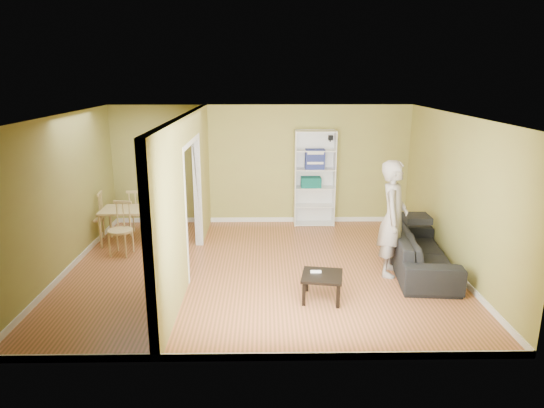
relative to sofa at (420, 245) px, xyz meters
The scene contains 15 objects.
room_shell 2.83m from the sofa, behind, with size 6.50×6.50×6.50m.
partition 3.99m from the sofa, behind, with size 0.22×5.50×2.60m, color #988F48, non-canonical shape.
wall_speaker 3.33m from the sofa, 113.63° to the left, with size 0.10×0.10×0.10m, color black.
sofa is the anchor object (origin of this frame).
person 0.89m from the sofa, 163.27° to the right, with size 0.64×0.82×2.25m, color slate.
bookshelf 3.13m from the sofa, 120.00° to the left, with size 0.87×0.38×2.08m.
paper_box_teal 3.11m from the sofa, 121.78° to the left, with size 0.43×0.28×0.22m, color #288377.
paper_box_navy_b 3.17m from the sofa, 120.64° to the left, with size 0.41×0.27×0.21m, color navy.
paper_box_navy_c 3.23m from the sofa, 120.58° to the left, with size 0.41×0.27×0.21m, color navy.
coffee_table 2.10m from the sofa, 148.26° to the right, with size 0.59×0.59×0.39m.
game_controller 2.13m from the sofa, 151.28° to the right, with size 0.16×0.04×0.03m, color white.
dining_table 5.46m from the sofa, 164.41° to the left, with size 1.10×0.74×0.69m.
chair_left 6.22m from the sofa, 165.71° to the left, with size 0.46×0.46×1.00m, color tan, non-canonical shape.
chair_near 5.33m from the sofa, behind, with size 0.45×0.45×0.99m, color tan, non-canonical shape.
chair_far 5.61m from the sofa, 159.18° to the left, with size 0.44×0.44×0.97m, color tan, non-canonical shape.
Camera 1 is at (0.08, -7.72, 3.24)m, focal length 32.00 mm.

